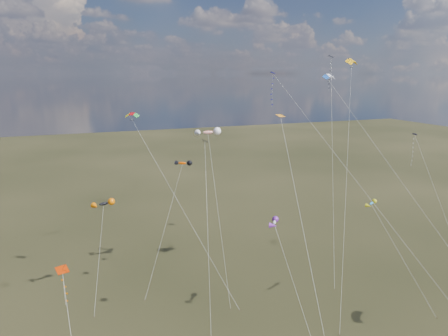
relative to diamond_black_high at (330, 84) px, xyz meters
name	(u,v)px	position (x,y,z in m)	size (l,w,h in m)	color
diamond_black_high	(330,84)	(0.00, 0.00, 0.00)	(9.88, 18.37, 35.70)	black
diamond_navy_tall	(287,107)	(-15.34, -11.70, -2.83)	(18.71, 23.35, 32.71)	#0D094E
diamond_black_mid	(207,202)	(-28.32, -14.10, -14.89)	(4.57, 15.26, 23.35)	black
diamond_red_low	(65,294)	(-46.15, -25.85, -18.32)	(1.74, 9.08, 14.85)	#AD2400
diamond_navy_right	(415,156)	(11.37, -10.15, -12.25)	(0.81, 14.84, 22.34)	#100C4B
diamond_orange_center	(299,209)	(-22.93, -28.55, -11.92)	(5.21, 23.66, 27.80)	orange
parafoil_yellow	(352,62)	(-4.09, -10.97, 3.56)	(12.00, 16.34, 35.06)	#D39006
parafoil_blue_white	(331,78)	(-6.59, -9.48, 1.19)	(15.01, 23.35, 32.71)	blue
parafoil_tricolor	(133,115)	(-35.69, -0.51, -4.38)	(12.63, 17.31, 27.00)	#FEF709
novelty_black_orange	(103,204)	(-41.04, -3.95, -16.91)	(4.25, 8.27, 14.35)	black
novelty_orange_black	(182,164)	(-27.46, 2.02, -13.13)	(10.60, 12.66, 18.11)	#EF4A00
novelty_white_purple	(274,223)	(-20.07, -17.89, -17.63)	(2.07, 12.87, 13.57)	silver
novelty_redwhite_stripe	(208,133)	(-24.22, -2.41, -7.38)	(3.44, 14.33, 24.04)	red
novelty_blue_yellow	(372,204)	(-5.87, -19.92, -16.02)	(7.23, 8.69, 15.09)	blue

